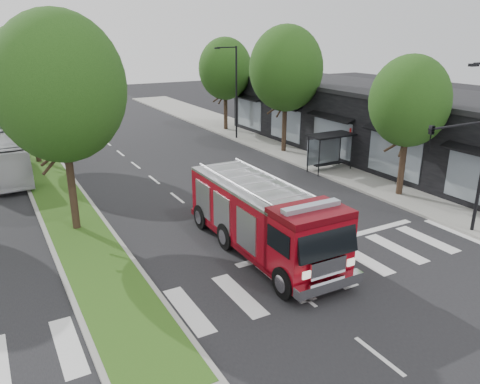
# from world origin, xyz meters

# --- Properties ---
(ground) EXTENTS (140.00, 140.00, 0.00)m
(ground) POSITION_xyz_m (0.00, 0.00, 0.00)
(ground) COLOR black
(ground) RESTS_ON ground
(sidewalk_right) EXTENTS (5.00, 80.00, 0.15)m
(sidewalk_right) POSITION_xyz_m (12.50, 10.00, 0.07)
(sidewalk_right) COLOR gray
(sidewalk_right) RESTS_ON ground
(median) EXTENTS (3.00, 50.00, 0.15)m
(median) POSITION_xyz_m (-6.00, 18.00, 0.08)
(median) COLOR gray
(median) RESTS_ON ground
(storefront_row) EXTENTS (8.00, 30.00, 5.00)m
(storefront_row) POSITION_xyz_m (17.00, 10.00, 2.50)
(storefront_row) COLOR black
(storefront_row) RESTS_ON ground
(bus_shelter) EXTENTS (3.20, 1.60, 2.61)m
(bus_shelter) POSITION_xyz_m (11.20, 8.15, 2.04)
(bus_shelter) COLOR black
(bus_shelter) RESTS_ON ground
(tree_right_near) EXTENTS (4.40, 4.40, 8.05)m
(tree_right_near) POSITION_xyz_m (11.50, 2.00, 5.51)
(tree_right_near) COLOR black
(tree_right_near) RESTS_ON ground
(tree_right_mid) EXTENTS (5.60, 5.60, 9.72)m
(tree_right_mid) POSITION_xyz_m (11.50, 14.00, 6.49)
(tree_right_mid) COLOR black
(tree_right_mid) RESTS_ON ground
(tree_right_far) EXTENTS (5.00, 5.00, 8.73)m
(tree_right_far) POSITION_xyz_m (11.50, 24.00, 5.84)
(tree_right_far) COLOR black
(tree_right_far) RESTS_ON ground
(tree_median_near) EXTENTS (5.80, 5.80, 10.16)m
(tree_median_near) POSITION_xyz_m (-6.00, 6.00, 6.81)
(tree_median_near) COLOR black
(tree_median_near) RESTS_ON ground
(tree_median_far) EXTENTS (5.60, 5.60, 9.72)m
(tree_median_far) POSITION_xyz_m (-6.00, 20.00, 6.49)
(tree_median_far) COLOR black
(tree_median_far) RESTS_ON ground
(streetlight_right_near) EXTENTS (4.08, 0.22, 8.00)m
(streetlight_right_near) POSITION_xyz_m (9.61, -3.50, 4.67)
(streetlight_right_near) COLOR black
(streetlight_right_near) RESTS_ON ground
(streetlight_right_far) EXTENTS (2.11, 0.20, 8.00)m
(streetlight_right_far) POSITION_xyz_m (10.35, 20.00, 4.48)
(streetlight_right_far) COLOR black
(streetlight_right_far) RESTS_ON ground
(fire_engine) EXTENTS (2.96, 9.46, 3.27)m
(fire_engine) POSITION_xyz_m (0.67, -0.28, 1.57)
(fire_engine) COLOR #54040B
(fire_engine) RESTS_ON ground
(city_bus) EXTENTS (2.87, 10.19, 2.81)m
(city_bus) POSITION_xyz_m (-8.50, 17.72, 1.40)
(city_bus) COLOR silver
(city_bus) RESTS_ON ground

